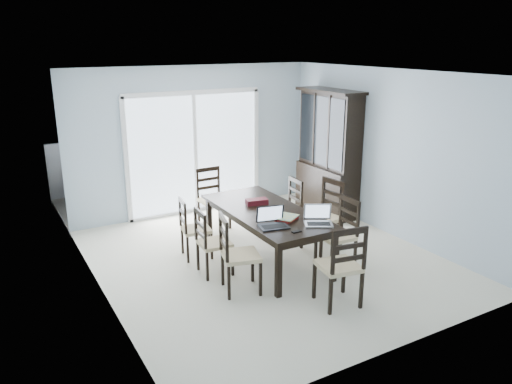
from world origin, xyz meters
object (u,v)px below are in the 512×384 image
(chair_right_near, at_px, (342,226))
(cell_phone, at_px, (296,232))
(chair_left_far, at_px, (190,222))
(chair_end_far, at_px, (211,191))
(chair_end_near, at_px, (343,258))
(laptop_dark, at_px, (274,223))
(chair_left_mid, at_px, (208,235))
(china_hutch, at_px, (328,154))
(laptop_silver, at_px, (319,220))
(game_box, at_px, (257,202))
(chair_right_mid, at_px, (327,207))
(chair_right_far, at_px, (290,202))
(chair_left_near, at_px, (233,246))
(dining_table, at_px, (266,215))
(hot_tub, at_px, (147,176))

(chair_right_near, relative_size, cell_phone, 9.37)
(chair_left_far, relative_size, chair_end_far, 0.89)
(chair_end_near, distance_m, chair_end_far, 3.22)
(chair_end_near, bearing_deg, laptop_dark, 119.57)
(chair_left_mid, xyz_separation_m, chair_right_near, (1.69, -0.67, 0.04))
(china_hutch, height_order, laptop_silver, china_hutch)
(chair_left_mid, bearing_deg, game_box, 111.99)
(chair_end_near, bearing_deg, chair_left_mid, 131.65)
(chair_end_near, xyz_separation_m, game_box, (-0.08, 1.86, 0.16))
(chair_right_mid, relative_size, chair_end_far, 1.06)
(chair_left_far, relative_size, laptop_dark, 2.49)
(chair_right_far, distance_m, chair_end_far, 1.36)
(chair_left_near, xyz_separation_m, chair_end_far, (0.74, 2.24, -0.01))
(laptop_silver, distance_m, cell_phone, 0.40)
(china_hutch, relative_size, chair_right_near, 1.95)
(dining_table, bearing_deg, chair_end_near, -86.72)
(chair_left_near, relative_size, cell_phone, 9.61)
(chair_end_far, bearing_deg, chair_right_far, 129.88)
(china_hutch, distance_m, chair_right_mid, 1.72)
(chair_right_near, xyz_separation_m, cell_phone, (-0.90, -0.21, 0.16))
(china_hutch, distance_m, game_box, 2.25)
(laptop_silver, bearing_deg, game_box, 132.96)
(chair_right_mid, bearing_deg, chair_left_far, 62.21)
(china_hutch, bearing_deg, chair_right_far, -152.49)
(chair_right_far, bearing_deg, chair_left_far, 93.85)
(game_box, distance_m, hot_tub, 3.42)
(china_hutch, distance_m, hot_tub, 3.57)
(chair_left_mid, distance_m, chair_right_far, 1.80)
(cell_phone, bearing_deg, laptop_silver, 7.44)
(laptop_dark, bearing_deg, chair_right_near, 8.82)
(dining_table, bearing_deg, game_box, 87.66)
(chair_right_mid, relative_size, laptop_silver, 2.80)
(dining_table, distance_m, chair_left_mid, 0.90)
(chair_end_far, relative_size, game_box, 3.72)
(chair_right_mid, xyz_separation_m, chair_right_far, (-0.21, 0.68, -0.07))
(chair_left_near, bearing_deg, chair_left_mid, -158.59)
(chair_right_near, relative_size, chair_end_near, 0.95)
(laptop_dark, bearing_deg, hot_tub, 106.13)
(cell_phone, height_order, hot_tub, hot_tub)
(china_hutch, xyz_separation_m, chair_end_far, (-2.11, 0.39, -0.47))
(china_hutch, distance_m, laptop_dark, 2.97)
(dining_table, bearing_deg, chair_right_far, 37.54)
(chair_left_mid, height_order, laptop_dark, chair_left_mid)
(hot_tub, bearing_deg, chair_left_mid, -95.33)
(game_box, bearing_deg, chair_left_near, -133.45)
(chair_left_far, height_order, chair_right_near, chair_right_near)
(chair_left_far, relative_size, chair_right_far, 0.95)
(game_box, bearing_deg, chair_left_far, 160.19)
(chair_left_near, xyz_separation_m, chair_right_mid, (1.84, 0.53, 0.03))
(cell_phone, bearing_deg, chair_right_far, 56.52)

